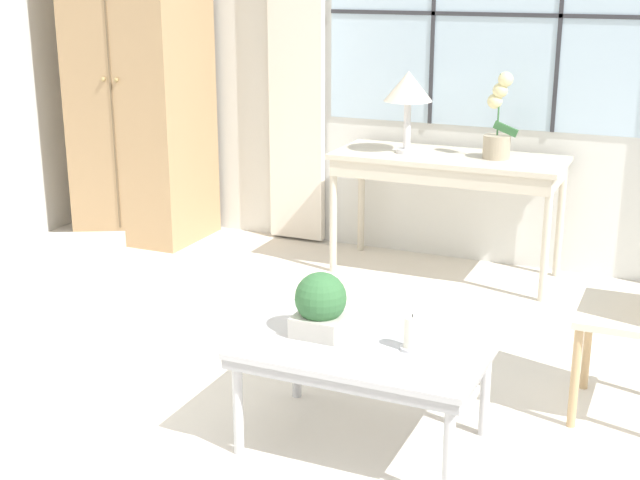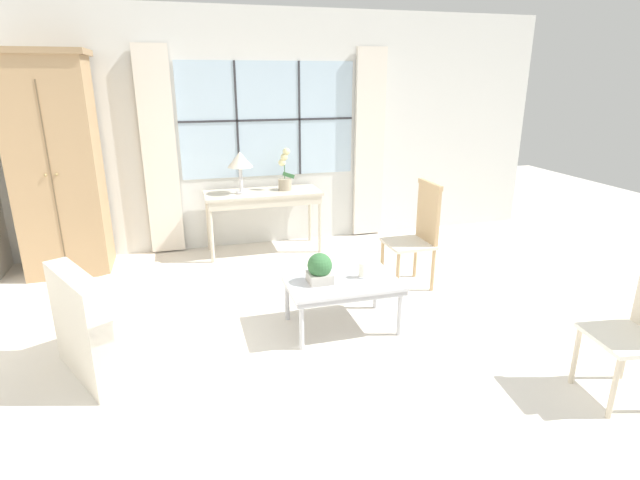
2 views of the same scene
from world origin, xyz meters
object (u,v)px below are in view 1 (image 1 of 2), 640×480
(armchair_upholstered, at_px, (14,319))
(pillar_candle, at_px, (412,335))
(table_lamp, at_px, (408,89))
(potted_plant_small, at_px, (321,305))
(potted_orchid, at_px, (498,126))
(console_table, at_px, (448,169))
(coffee_table, at_px, (365,353))
(armoire, at_px, (139,69))

(armchair_upholstered, relative_size, pillar_candle, 7.96)
(table_lamp, distance_m, armchair_upholstered, 2.57)
(potted_plant_small, distance_m, pillar_candle, 0.38)
(table_lamp, bearing_deg, potted_plant_small, -80.31)
(table_lamp, xyz_separation_m, potted_orchid, (0.53, 0.06, -0.19))
(potted_plant_small, bearing_deg, table_lamp, 99.69)
(armchair_upholstered, height_order, potted_plant_small, armchair_upholstered)
(potted_plant_small, xyz_separation_m, pillar_candle, (0.37, -0.00, -0.06))
(table_lamp, xyz_separation_m, pillar_candle, (0.73, -2.08, -0.63))
(table_lamp, relative_size, potted_plant_small, 1.94)
(console_table, relative_size, potted_plant_small, 5.45)
(coffee_table, relative_size, potted_plant_small, 3.72)
(potted_orchid, relative_size, potted_plant_small, 2.00)
(armchair_upholstered, bearing_deg, armoire, 109.41)
(armoire, distance_m, potted_orchid, 2.44)
(armchair_upholstered, height_order, coffee_table, armchair_upholstered)
(potted_plant_small, bearing_deg, armchair_upholstered, -177.49)
(coffee_table, bearing_deg, potted_orchid, 90.39)
(console_table, bearing_deg, table_lamp, -173.48)
(console_table, distance_m, armchair_upholstered, 2.61)
(armoire, xyz_separation_m, potted_plant_small, (2.25, -2.08, -0.60))
(console_table, height_order, coffee_table, console_table)
(armoire, relative_size, potted_plant_small, 9.21)
(armoire, height_order, console_table, armoire)
(armoire, xyz_separation_m, table_lamp, (1.90, -0.00, -0.03))
(potted_orchid, height_order, coffee_table, potted_orchid)
(armoire, distance_m, potted_plant_small, 3.12)
(console_table, bearing_deg, coffee_table, -82.14)
(table_lamp, height_order, armchair_upholstered, table_lamp)
(coffee_table, bearing_deg, pillar_candle, 2.61)
(potted_plant_small, height_order, pillar_candle, potted_plant_small)
(console_table, height_order, pillar_candle, console_table)
(coffee_table, bearing_deg, console_table, 97.86)
(potted_plant_small, bearing_deg, potted_orchid, 85.32)
(armchair_upholstered, bearing_deg, table_lamp, 62.02)
(table_lamp, distance_m, potted_orchid, 0.57)
(potted_orchid, xyz_separation_m, potted_plant_small, (-0.18, -2.14, -0.38))
(armoire, relative_size, console_table, 1.69)
(armoire, bearing_deg, armchair_upholstered, -70.59)
(armoire, distance_m, pillar_candle, 3.41)
(console_table, relative_size, coffee_table, 1.47)
(potted_orchid, distance_m, armchair_upholstered, 2.84)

